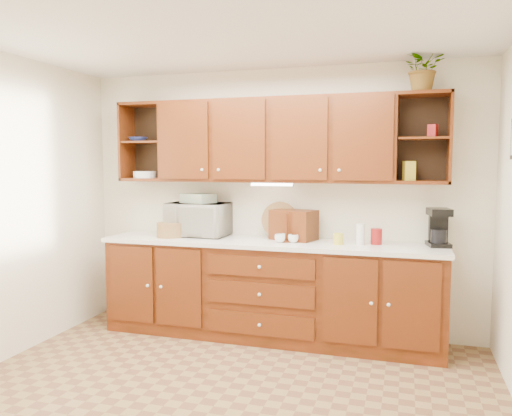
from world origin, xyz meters
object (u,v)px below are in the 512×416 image
Objects in this scene: potted_plant at (424,69)px; bread_box at (294,225)px; microwave at (198,219)px; coffee_maker at (439,228)px.

bread_box is at bearing 178.46° from potted_plant.
microwave is at bearing 179.31° from potted_plant.
bread_box is at bearing 1.36° from microwave.
microwave reaches higher than bread_box.
potted_plant is at bearing 0.37° from microwave.
microwave is 2.54m from potted_plant.
bread_box is 1.81m from potted_plant.
bread_box is (0.99, 0.01, -0.02)m from microwave.
microwave is 2.30m from coffee_maker.
potted_plant is (2.13, -0.03, 1.38)m from microwave.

